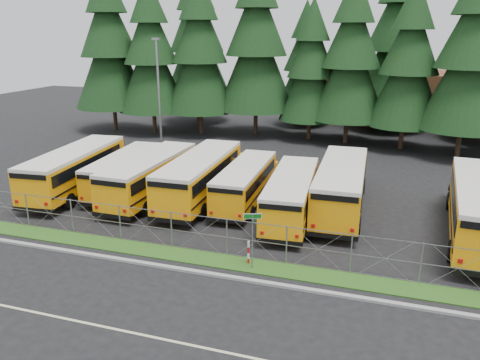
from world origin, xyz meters
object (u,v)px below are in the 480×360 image
bus_5 (292,196)px  bus_east (480,210)px  bus_3 (202,177)px  bus_2 (153,177)px  light_standard (159,92)px  street_sign (252,229)px  bus_6 (341,187)px  bus_4 (247,183)px  bus_1 (127,172)px  bus_0 (79,170)px  striped_bollard (248,253)px

bus_5 → bus_east: size_ratio=0.84×
bus_east → bus_3: bearing=-179.3°
bus_3 → bus_5: bus_3 is taller
bus_2 → light_standard: light_standard is taller
street_sign → bus_6: bearing=70.8°
street_sign → bus_4: bearing=108.5°
bus_1 → bus_2: bearing=-23.3°
bus_0 → bus_2: (5.54, 0.39, -0.08)m
bus_3 → bus_5: 6.40m
bus_5 → bus_2: bearing=172.0°
bus_east → street_sign: 12.71m
bus_1 → striped_bollard: bus_1 is taller
bus_0 → bus_1: size_ratio=1.17×
bus_0 → bus_6: bearing=0.1°
bus_3 → bus_6: 8.96m
bus_3 → light_standard: size_ratio=1.14×
light_standard → bus_3: bearing=-51.9°
bus_2 → bus_6: (12.22, 1.29, 0.09)m
bus_6 → bus_2: bearing=-175.5°
street_sign → light_standard: 23.90m
bus_east → street_sign: size_ratio=4.39×
bus_4 → light_standard: (-11.32, 10.32, 4.22)m
light_standard → bus_0: bearing=-92.2°
bus_1 → bus_3: 5.76m
bus_3 → bus_east: bus_east is taller
bus_4 → bus_east: (13.44, -1.53, 0.33)m
bus_2 → bus_4: bus_2 is taller
bus_1 → bus_6: size_ratio=0.85×
bus_1 → light_standard: (-2.63, 10.43, 4.21)m
bus_3 → bus_0: bearing=-175.1°
bus_1 → bus_5: (12.01, -1.52, 0.07)m
bus_3 → striped_bollard: bearing=-56.2°
bus_3 → bus_east: bearing=-5.6°
bus_4 → striped_bollard: (2.56, -8.16, -0.68)m
bus_0 → bus_3: 8.88m
bus_5 → light_standard: light_standard is taller
bus_4 → striped_bollard: bearing=-74.1°
bus_4 → bus_5: size_ratio=0.94×
bus_0 → striped_bollard: 15.89m
bus_1 → street_sign: 14.36m
bus_2 → bus_4: 6.31m
bus_0 → bus_1: bearing=16.8°
bus_1 → light_standard: bearing=99.9°
bus_east → bus_2: bearing=-176.8°
bus_5 → street_sign: bearing=-97.7°
bus_6 → striped_bollard: (-3.42, -8.49, -0.92)m
bus_6 → light_standard: bearing=148.5°
bus_0 → bus_east: bus_east is taller
striped_bollard → bus_3: bearing=125.2°
striped_bollard → bus_1: bearing=144.4°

